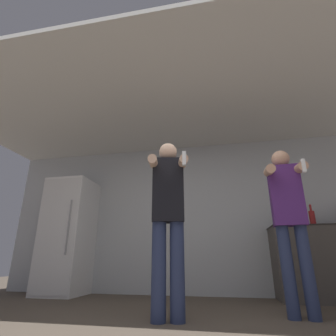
{
  "coord_description": "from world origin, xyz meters",
  "views": [
    {
      "loc": [
        0.43,
        -1.87,
        0.54
      ],
      "look_at": [
        -0.11,
        0.77,
        1.49
      ],
      "focal_mm": 28.0,
      "sensor_mm": 36.0,
      "label": 1
    }
  ],
  "objects_px": {
    "bottle_green_wine": "(312,218)",
    "bottle_short_whiskey": "(298,219)",
    "person_man_side": "(289,213)",
    "refrigerator": "(68,235)",
    "person_woman_foreground": "(168,214)"
  },
  "relations": [
    {
      "from": "bottle_green_wine",
      "to": "person_woman_foreground",
      "type": "distance_m",
      "value": 2.5
    },
    {
      "from": "refrigerator",
      "to": "bottle_short_whiskey",
      "type": "relative_size",
      "value": 6.23
    },
    {
      "from": "bottle_green_wine",
      "to": "person_man_side",
      "type": "distance_m",
      "value": 1.44
    },
    {
      "from": "refrigerator",
      "to": "person_woman_foreground",
      "type": "xyz_separation_m",
      "value": [
        2.06,
        -1.53,
        0.04
      ]
    },
    {
      "from": "bottle_short_whiskey",
      "to": "person_man_side",
      "type": "relative_size",
      "value": 0.17
    },
    {
      "from": "bottle_green_wine",
      "to": "bottle_short_whiskey",
      "type": "bearing_deg",
      "value": -180.0
    },
    {
      "from": "bottle_short_whiskey",
      "to": "bottle_green_wine",
      "type": "height_order",
      "value": "bottle_green_wine"
    },
    {
      "from": "bottle_green_wine",
      "to": "person_woman_foreground",
      "type": "xyz_separation_m",
      "value": [
        -1.87,
        -1.65,
        -0.15
      ]
    },
    {
      "from": "refrigerator",
      "to": "bottle_short_whiskey",
      "type": "height_order",
      "value": "refrigerator"
    },
    {
      "from": "bottle_short_whiskey",
      "to": "bottle_green_wine",
      "type": "relative_size",
      "value": 0.91
    },
    {
      "from": "refrigerator",
      "to": "person_woman_foreground",
      "type": "height_order",
      "value": "refrigerator"
    },
    {
      "from": "bottle_green_wine",
      "to": "person_woman_foreground",
      "type": "relative_size",
      "value": 0.19
    },
    {
      "from": "bottle_short_whiskey",
      "to": "bottle_green_wine",
      "type": "bearing_deg",
      "value": 0.0
    },
    {
      "from": "refrigerator",
      "to": "bottle_green_wine",
      "type": "distance_m",
      "value": 3.93
    },
    {
      "from": "refrigerator",
      "to": "person_man_side",
      "type": "relative_size",
      "value": 1.09
    }
  ]
}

